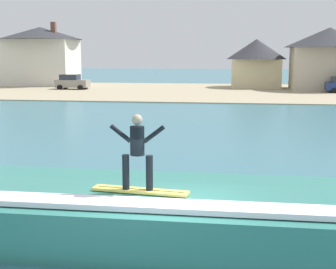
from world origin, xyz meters
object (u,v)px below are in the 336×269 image
at_px(wave_crest, 135,212).
at_px(house_with_chimney, 41,52).
at_px(house_gabled_white, 329,54).
at_px(surfer, 137,148).
at_px(car_near_shore, 72,82).
at_px(surfboard, 140,191).
at_px(house_small_cottage, 256,60).

relative_size(wave_crest, house_with_chimney, 0.89).
bearing_deg(wave_crest, house_gabled_white, 75.52).
bearing_deg(surfer, car_near_shore, 111.05).
xyz_separation_m(wave_crest, surfboard, (0.23, -0.54, 0.70)).
height_order(car_near_shore, house_gabled_white, house_gabled_white).
xyz_separation_m(surfer, house_small_cottage, (4.22, 52.41, 1.24)).
distance_m(wave_crest, house_small_cottage, 52.10).
height_order(surfer, car_near_shore, surfer).
bearing_deg(car_near_shore, surfboard, -68.88).
relative_size(wave_crest, surfer, 5.79).
relative_size(surfer, house_small_cottage, 0.23).
distance_m(surfboard, surfer, 0.99).
bearing_deg(surfboard, house_small_cottage, 85.45).
bearing_deg(house_with_chimney, house_gabled_white, -5.05).
height_order(surfer, house_gabled_white, house_gabled_white).
bearing_deg(house_gabled_white, surfboard, -104.08).
xyz_separation_m(surfer, house_with_chimney, (-24.34, 52.89, 2.25)).
xyz_separation_m(wave_crest, surfer, (0.19, -0.57, 1.69)).
xyz_separation_m(surfboard, car_near_shore, (-17.77, 46.02, -0.35)).
bearing_deg(surfer, house_small_cottage, 85.40).
distance_m(surfer, house_small_cottage, 52.59).
relative_size(surfer, house_gabled_white, 0.16).
bearing_deg(wave_crest, car_near_shore, 111.08).
bearing_deg(wave_crest, surfboard, -66.35).
bearing_deg(house_small_cottage, house_gabled_white, -18.51).
height_order(house_gabled_white, house_small_cottage, house_gabled_white).
xyz_separation_m(surfboard, house_with_chimney, (-24.39, 52.86, 3.24)).
bearing_deg(house_small_cottage, surfboard, -94.55).
relative_size(wave_crest, house_gabled_white, 0.95).
height_order(surfboard, surfer, surfer).
bearing_deg(surfboard, car_near_shore, 111.12).
relative_size(car_near_shore, house_small_cottage, 0.52).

